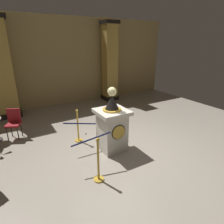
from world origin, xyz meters
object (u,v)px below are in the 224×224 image
object	(u,v)px
pedestal_clock	(112,126)
stanchion_near	(78,130)
cafe_chair_red	(14,121)
stanchion_far	(98,166)

from	to	relation	value
pedestal_clock	stanchion_near	xyz separation A→B (m)	(-0.67, 0.94, -0.35)
stanchion_near	pedestal_clock	bearing A→B (deg)	-54.59
cafe_chair_red	stanchion_far	bearing A→B (deg)	-66.32
stanchion_far	cafe_chair_red	size ratio (longest dim) A/B	1.11
stanchion_near	cafe_chair_red	bearing A→B (deg)	142.97
pedestal_clock	stanchion_far	xyz separation A→B (m)	(-0.93, -0.99, -0.35)
stanchion_far	cafe_chair_red	bearing A→B (deg)	113.68
stanchion_far	stanchion_near	bearing A→B (deg)	82.11
pedestal_clock	stanchion_far	size ratio (longest dim) A/B	1.72
stanchion_near	stanchion_far	distance (m)	1.95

